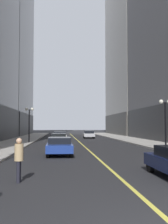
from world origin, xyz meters
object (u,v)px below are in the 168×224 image
object	(u,v)px
car_yellow	(59,139)
car_white	(60,136)
pedestrian_in_tan_trench	(19,156)
street_lamp_left_far	(29,117)
car_blue	(59,146)
street_lamp_right_mid	(165,113)
car_silver	(89,134)

from	to	relation	value
car_yellow	car_white	bearing A→B (deg)	89.59
car_white	pedestrian_in_tan_trench	bearing A→B (deg)	-92.89
pedestrian_in_tan_trench	street_lamp_left_far	world-z (taller)	street_lamp_left_far
car_yellow	car_blue	bearing A→B (deg)	-89.37
car_white	street_lamp_right_mid	bearing A→B (deg)	-61.80
car_blue	car_silver	distance (m)	27.44
car_white	street_lamp_right_mid	distance (m)	19.32
car_silver	car_white	bearing A→B (deg)	-122.31
car_blue	pedestrian_in_tan_trench	bearing A→B (deg)	-98.98
car_blue	car_yellow	world-z (taller)	same
car_yellow	car_white	size ratio (longest dim) A/B	1.01
car_blue	car_white	world-z (taller)	same
pedestrian_in_tan_trench	street_lamp_left_far	distance (m)	23.21
pedestrian_in_tan_trench	car_silver	bearing A→B (deg)	79.92
car_silver	street_lamp_right_mid	world-z (taller)	street_lamp_right_mid
car_yellow	street_lamp_left_far	xyz separation A→B (m)	(-3.69, 2.62, 2.54)
car_blue	car_yellow	size ratio (longest dim) A/B	0.89
car_blue	street_lamp_left_far	xyz separation A→B (m)	(-3.81, 13.48, 2.54)
car_yellow	pedestrian_in_tan_trench	xyz separation A→B (m)	(-1.38, -20.37, 0.28)
car_silver	street_lamp_left_far	size ratio (longest dim) A/B	0.94
car_blue	pedestrian_in_tan_trench	xyz separation A→B (m)	(-1.50, -9.50, 0.28)
pedestrian_in_tan_trench	car_blue	bearing A→B (deg)	81.02
car_blue	car_silver	world-z (taller)	same
pedestrian_in_tan_trench	street_lamp_left_far	bearing A→B (deg)	95.74
car_white	pedestrian_in_tan_trench	size ratio (longest dim) A/B	2.78
car_silver	pedestrian_in_tan_trench	xyz separation A→B (m)	(-6.49, -36.48, 0.28)
street_lamp_left_far	car_white	bearing A→B (deg)	55.78
car_yellow	street_lamp_right_mid	size ratio (longest dim) A/B	1.08
car_blue	street_lamp_left_far	size ratio (longest dim) A/B	0.97
car_silver	street_lamp_left_far	world-z (taller)	street_lamp_left_far
car_white	car_yellow	bearing A→B (deg)	-90.41
car_white	street_lamp_right_mid	size ratio (longest dim) A/B	1.08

